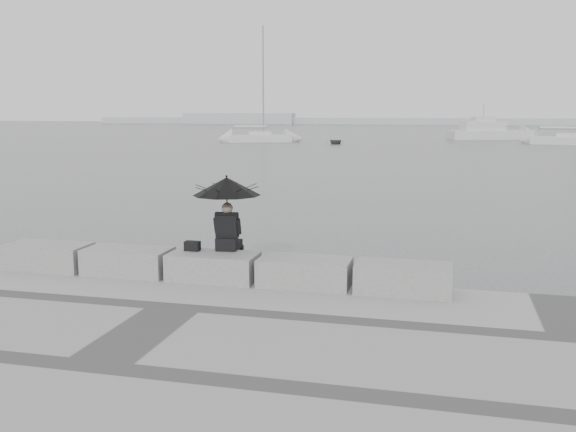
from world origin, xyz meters
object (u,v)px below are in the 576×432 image
(motor_cruiser, at_px, (491,132))
(dinghy, at_px, (336,141))
(seated_person, at_px, (227,195))
(sailboat_right, at_px, (571,140))
(sailboat_left, at_px, (260,137))

(motor_cruiser, height_order, dinghy, motor_cruiser)
(seated_person, bearing_deg, motor_cruiser, 77.08)
(sailboat_right, xyz_separation_m, motor_cruiser, (-7.43, 11.05, 0.37))
(seated_person, bearing_deg, sailboat_left, 100.03)
(sailboat_right, relative_size, dinghy, 4.36)
(sailboat_right, height_order, dinghy, sailboat_right)
(seated_person, relative_size, motor_cruiser, 0.13)
(seated_person, xyz_separation_m, dinghy, (-7.86, 57.44, -1.77))
(sailboat_right, distance_m, dinghy, 24.58)
(sailboat_left, height_order, dinghy, sailboat_left)
(seated_person, distance_m, sailboat_right, 63.67)
(sailboat_left, distance_m, motor_cruiser, 29.08)
(sailboat_left, distance_m, dinghy, 9.21)
(motor_cruiser, distance_m, dinghy, 22.61)
(motor_cruiser, relative_size, dinghy, 3.58)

